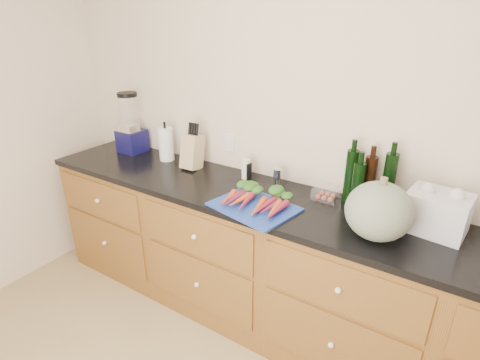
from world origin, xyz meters
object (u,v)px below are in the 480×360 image
Objects in this scene: squash at (379,211)px; knife_block at (192,152)px; cutting_board at (254,207)px; paper_towel at (166,144)px; tomato_box at (326,194)px; carrots at (258,199)px; blender_appliance at (130,127)px.

squash is 1.38m from knife_block.
paper_towel is at bearing 161.63° from cutting_board.
squash reaches higher than tomato_box.
cutting_board is at bearing -90.00° from carrots.
paper_towel reaches higher than tomato_box.
tomato_box is (1.64, 0.01, -0.17)m from blender_appliance.
squash is at bearing -10.15° from knife_block.
paper_towel is (-0.96, 0.27, 0.09)m from carrots.
cutting_board is 1.39m from blender_appliance.
blender_appliance reaches higher than paper_towel.
paper_towel is 1.73× the size of tomato_box.
carrots is (0.00, 0.05, 0.03)m from cutting_board.
paper_towel is 1.03× the size of knife_block.
carrots is at bearing -11.53° from blender_appliance.
squash reaches higher than carrots.
blender_appliance is at bearing 172.57° from squash.
blender_appliance is at bearing -179.56° from tomato_box.
tomato_box is (1.00, 0.03, -0.09)m from knife_block.
carrots is 0.74m from knife_block.
squash reaches higher than paper_towel.
carrots is 2.79× the size of tomato_box.
blender_appliance is 1.95× the size of knife_block.
carrots is at bearing -179.00° from squash.
cutting_board is 1.84× the size of paper_towel.
cutting_board is at bearing -175.08° from squash.
paper_towel is at bearing 170.82° from squash.
cutting_board is 1.89× the size of knife_block.
knife_block reaches higher than tomato_box.
squash is 2.01m from blender_appliance.
cutting_board is at bearing -132.61° from tomato_box.
cutting_board is 1.02m from paper_towel.
knife_block is (-0.69, 0.25, 0.09)m from carrots.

